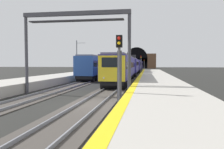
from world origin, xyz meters
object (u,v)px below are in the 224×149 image
Objects in this scene: train_adjacent_platform at (115,65)px; catenary_mast_near at (77,57)px; train_main_approaching at (135,65)px; railway_signal_near at (119,65)px; overhead_signal_gantry at (76,31)px; railway_signal_mid at (141,63)px; railway_signal_far at (144,63)px.

catenary_mast_near reaches higher than train_adjacent_platform.
train_main_approaching reaches higher than railway_signal_near.
train_adjacent_platform is at bearing 3.58° from overhead_signal_gantry.
train_main_approaching is at bearing -3.34° from overhead_signal_gantry.
train_adjacent_platform is at bearing -60.09° from train_main_approaching.
railway_signal_near is 45.45m from railway_signal_mid.
railway_signal_far is at bearing 176.99° from train_main_approaching.
train_adjacent_platform is 53.83m from railway_signal_far.
railway_signal_far is at bearing -13.13° from catenary_mast_near.
railway_signal_mid is 16.95m from catenary_mast_near.
railway_signal_far is (99.63, -0.00, 0.18)m from railway_signal_near.
railway_signal_far is at bearing -6.86° from train_adjacent_platform.
railway_signal_far reaches higher than railway_signal_near.
overhead_signal_gantry reaches higher than train_main_approaching.
catenary_mast_near is at bearing -59.87° from railway_signal_mid.
railway_signal_near is at bearing -158.43° from catenary_mast_near.
railway_signal_mid is at bearing 0.00° from railway_signal_far.
catenary_mast_near is at bearing -158.43° from railway_signal_near.
catenary_mast_near is at bearing -13.13° from railway_signal_far.
train_main_approaching is 49.36m from railway_signal_near.
overhead_signal_gantry is at bearing -175.75° from train_adjacent_platform.
railway_signal_mid is (-0.82, -7.05, 0.54)m from train_adjacent_platform.
train_main_approaching is 50.35m from railway_signal_far.
railway_signal_near is 0.93× the size of railway_signal_far.
catenary_mast_near reaches higher than train_main_approaching.
train_main_approaching is at bearing -2.17° from railway_signal_far.
train_adjacent_platform reaches higher than railway_signal_near.
overhead_signal_gantry reaches higher than railway_signal_near.
catenary_mast_near is at bearing 17.73° from overhead_signal_gantry.
railway_signal_far is 0.50× the size of overhead_signal_gantry.
railway_signal_near is at bearing -170.68° from train_adjacent_platform.
train_adjacent_platform reaches higher than railway_signal_mid.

